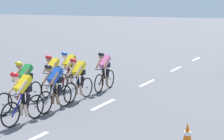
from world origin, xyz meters
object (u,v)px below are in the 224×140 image
object	(u,v)px
cyclist_sixth	(78,78)
cyclist_seventh	(69,70)
cyclist_fourth	(54,86)
cyclist_eighth	(104,70)
traffic_cone_near	(187,136)
cyclist_third	(25,82)
cyclist_fifth	(53,74)
cyclist_second	(22,96)

from	to	relation	value
cyclist_sixth	cyclist_seventh	distance (m)	1.79
cyclist_fourth	cyclist_eighth	bearing A→B (deg)	89.07
cyclist_sixth	traffic_cone_near	distance (m)	5.52
cyclist_third	cyclist_fourth	xyz separation A→B (m)	(1.24, -0.08, 0.00)
cyclist_third	cyclist_eighth	size ratio (longest dim) A/B	1.00
cyclist_fourth	cyclist_sixth	bearing A→B (deg)	90.99
cyclist_fourth	cyclist_fifth	world-z (taller)	same
cyclist_eighth	cyclist_fifth	bearing A→B (deg)	-130.43
cyclist_fourth	cyclist_third	bearing A→B (deg)	176.22
cyclist_third	cyclist_eighth	distance (m)	3.47
cyclist_second	cyclist_fourth	distance (m)	1.51
cyclist_fourth	cyclist_seventh	size ratio (longest dim) A/B	1.00
cyclist_fourth	cyclist_sixth	xyz separation A→B (m)	(-0.03, 1.48, 0.00)
cyclist_second	cyclist_fourth	size ratio (longest dim) A/B	1.00
cyclist_seventh	traffic_cone_near	world-z (taller)	cyclist_seventh
cyclist_second	cyclist_sixth	xyz separation A→B (m)	(0.02, 2.98, 0.00)
cyclist_sixth	cyclist_seventh	bearing A→B (deg)	133.02
cyclist_third	cyclist_seventh	xyz separation A→B (m)	(-0.01, 2.71, 0.00)
cyclist_third	cyclist_seventh	size ratio (longest dim) A/B	1.00
cyclist_fifth	cyclist_seventh	xyz separation A→B (m)	(0.03, 1.06, 0.00)
cyclist_seventh	cyclist_eighth	world-z (taller)	same
cyclist_fourth	cyclist_seventh	xyz separation A→B (m)	(-1.25, 2.79, 0.00)
cyclist_second	cyclist_third	distance (m)	1.99
cyclist_second	cyclist_third	xyz separation A→B (m)	(-1.20, 1.59, 0.00)
cyclist_fifth	cyclist_sixth	size ratio (longest dim) A/B	1.00
cyclist_seventh	cyclist_eighth	bearing A→B (deg)	21.21
cyclist_seventh	traffic_cone_near	distance (m)	7.26
cyclist_second	cyclist_seventh	size ratio (longest dim) A/B	1.00
cyclist_fourth	cyclist_sixth	world-z (taller)	same
cyclist_sixth	traffic_cone_near	xyz separation A→B (m)	(4.73, -2.81, -0.48)
cyclist_second	cyclist_eighth	bearing A→B (deg)	88.85
cyclist_third	cyclist_seventh	world-z (taller)	same
cyclist_fifth	cyclist_sixth	world-z (taller)	same
cyclist_third	traffic_cone_near	size ratio (longest dim) A/B	2.69
cyclist_fifth	cyclist_second	bearing A→B (deg)	-69.03
cyclist_eighth	cyclist_third	bearing A→B (deg)	-111.95
cyclist_third	cyclist_second	bearing A→B (deg)	-52.93
cyclist_third	cyclist_fourth	bearing A→B (deg)	-3.78
cyclist_sixth	traffic_cone_near	size ratio (longest dim) A/B	2.69
cyclist_fifth	cyclist_sixth	distance (m)	1.28
cyclist_fifth	cyclist_seventh	size ratio (longest dim) A/B	1.00
cyclist_third	cyclist_sixth	size ratio (longest dim) A/B	1.00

